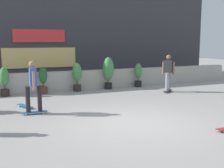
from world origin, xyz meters
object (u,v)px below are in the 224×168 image
(potted_plant_3, at_px, (108,71))
(potted_plant_4, at_px, (138,74))
(skater_mid_plaza, at_px, (168,72))
(potted_plant_0, at_px, (4,81))
(skater_foreground, at_px, (33,85))
(potted_plant_1, at_px, (43,80))
(potted_plant_2, at_px, (77,75))
(skateboard_aside, at_px, (25,106))

(potted_plant_3, bearing_deg, potted_plant_4, 0.00)
(potted_plant_3, height_order, skater_mid_plaza, skater_mid_plaza)
(potted_plant_0, relative_size, skater_foreground, 0.73)
(potted_plant_3, distance_m, potted_plant_4, 1.67)
(potted_plant_0, distance_m, potted_plant_1, 1.60)
(potted_plant_1, distance_m, skater_foreground, 3.60)
(potted_plant_2, xyz_separation_m, skateboard_aside, (-2.60, -2.45, -0.67))
(potted_plant_4, xyz_separation_m, skater_mid_plaza, (0.53, -1.86, 0.31))
(potted_plant_0, xyz_separation_m, potted_plant_2, (3.14, -0.00, 0.07))
(skater_foreground, bearing_deg, potted_plant_2, 55.11)
(skater_foreground, bearing_deg, skateboard_aside, 99.95)
(potted_plant_1, height_order, potted_plant_3, potted_plant_3)
(skateboard_aside, bearing_deg, skater_foreground, -80.05)
(potted_plant_3, bearing_deg, potted_plant_2, 180.00)
(skater_foreground, relative_size, skateboard_aside, 2.09)
(potted_plant_0, xyz_separation_m, potted_plant_4, (6.35, 0.00, -0.03))
(potted_plant_0, relative_size, skater_mid_plaza, 0.73)
(potted_plant_0, bearing_deg, potted_plant_1, 0.00)
(potted_plant_2, bearing_deg, potted_plant_1, 180.00)
(potted_plant_1, distance_m, skateboard_aside, 2.73)
(potted_plant_4, distance_m, skateboard_aside, 6.33)
(potted_plant_1, bearing_deg, potted_plant_2, -0.00)
(potted_plant_0, xyz_separation_m, potted_plant_3, (4.71, -0.00, 0.23))
(potted_plant_3, height_order, skateboard_aside, potted_plant_3)
(skateboard_aside, bearing_deg, potted_plant_4, 22.87)
(potted_plant_2, bearing_deg, skateboard_aside, -136.72)
(potted_plant_3, distance_m, skater_mid_plaza, 2.86)
(potted_plant_0, relative_size, potted_plant_1, 1.04)
(potted_plant_2, distance_m, skater_mid_plaza, 4.18)
(potted_plant_1, height_order, potted_plant_2, potted_plant_2)
(potted_plant_1, bearing_deg, skater_mid_plaza, -19.36)
(potted_plant_2, relative_size, skater_mid_plaza, 0.78)
(potted_plant_0, relative_size, potted_plant_2, 0.94)
(potted_plant_0, relative_size, potted_plant_3, 0.80)
(potted_plant_0, xyz_separation_m, potted_plant_1, (1.60, 0.00, -0.04))
(potted_plant_0, relative_size, potted_plant_4, 1.03)
(skater_foreground, bearing_deg, potted_plant_0, 101.73)
(skater_foreground, bearing_deg, skater_mid_plaza, 14.71)
(potted_plant_4, relative_size, skater_foreground, 0.71)
(potted_plant_1, xyz_separation_m, skater_mid_plaza, (5.28, -1.86, 0.32))
(potted_plant_4, height_order, skater_foreground, skater_foreground)
(potted_plant_0, distance_m, potted_plant_4, 6.35)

